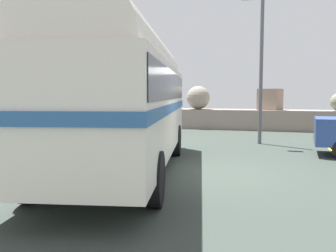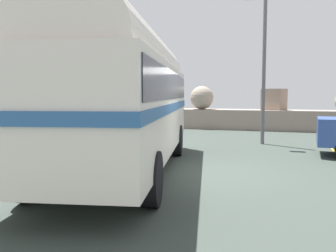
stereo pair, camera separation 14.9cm
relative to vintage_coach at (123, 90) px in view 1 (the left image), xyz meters
The scene contains 4 objects.
ground 2.61m from the vintage_coach, 17.29° to the left, with size 32.00×26.00×0.02m.
breakwater 12.41m from the vintage_coach, 83.13° to the left, with size 31.36×2.16×2.41m.
vintage_coach is the anchor object (origin of this frame).
lamp_post 6.97m from the vintage_coach, 65.38° to the left, with size 0.80×0.75×5.59m.
Camera 1 is at (2.04, -8.50, 1.94)m, focal length 38.41 mm.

